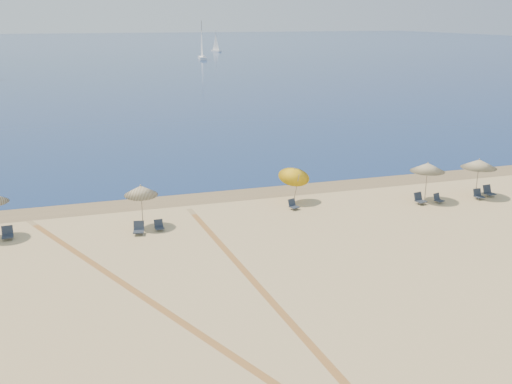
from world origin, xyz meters
TOP-DOWN VIEW (x-y plane):
  - ocean at (0.00, 225.00)m, footprint 500.00×500.00m
  - wet_sand at (0.00, 24.00)m, footprint 500.00×500.00m
  - umbrella_2 at (-6.85, 19.56)m, footprint 1.87×1.90m
  - umbrella_3 at (2.91, 21.17)m, footprint 1.99×2.05m
  - umbrella_4 at (11.15, 19.04)m, footprint 2.19×2.19m
  - umbrella_5 at (14.88, 18.86)m, footprint 2.29×2.29m
  - chair_2 at (-13.97, 19.80)m, footprint 0.61×0.71m
  - chair_3 at (-7.20, 18.47)m, footprint 0.69×0.77m
  - chair_4 at (-6.06, 18.72)m, footprint 0.51×0.59m
  - chair_5 at (2.39, 19.95)m, footprint 0.68×0.73m
  - chair_6 at (10.43, 18.55)m, footprint 0.72×0.80m
  - chair_7 at (11.69, 18.39)m, footprint 0.63×0.69m
  - chair_8 at (14.66, 18.30)m, footprint 0.55×0.64m
  - chair_9 at (15.69, 18.62)m, footprint 0.66×0.76m
  - sailboat_0 at (36.72, 182.65)m, footprint 2.79×4.72m
  - sailboat_1 at (24.64, 148.81)m, footprint 2.54×7.07m
  - tire_tracks at (-0.42, 7.50)m, footprint 54.41×42.62m

SIDE VIEW (x-z plane):
  - tire_tracks at x=-0.42m, z-range 0.00..0.00m
  - wet_sand at x=0.00m, z-range 0.00..0.00m
  - ocean at x=0.00m, z-range 0.01..0.01m
  - chair_4 at x=-6.06m, z-range -0.04..0.55m
  - chair_7 at x=11.69m, z-range -0.04..0.56m
  - chair_5 at x=2.39m, z-range -0.04..0.58m
  - chair_8 at x=14.66m, z-range -0.04..0.61m
  - chair_3 at x=-7.20m, z-range -0.04..0.65m
  - chair_2 at x=-13.97m, z-range -0.04..0.65m
  - chair_6 at x=10.43m, z-range -0.04..0.67m
  - chair_9 at x=15.69m, z-range -0.04..0.69m
  - umbrella_3 at x=2.91m, z-range 0.64..3.21m
  - sailboat_0 at x=36.72m, z-range -1.36..5.51m
  - umbrella_2 at x=-6.85m, z-range 0.90..3.39m
  - umbrella_5 at x=14.88m, z-range 0.94..3.49m
  - umbrella_4 at x=11.15m, z-range 0.94..3.50m
  - sailboat_1 at x=24.64m, z-range -2.04..8.27m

